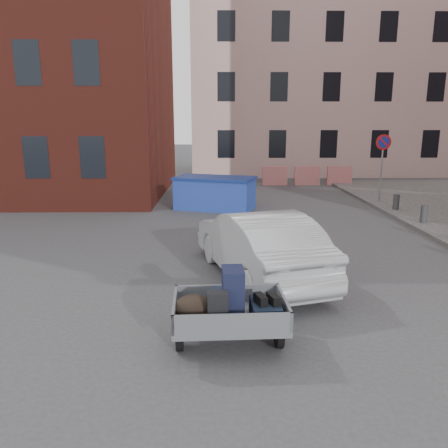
{
  "coord_description": "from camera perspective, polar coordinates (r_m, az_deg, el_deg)",
  "views": [
    {
      "loc": [
        -0.56,
        -7.8,
        3.21
      ],
      "look_at": [
        -0.4,
        1.27,
        1.1
      ],
      "focal_mm": 35.0,
      "sensor_mm": 36.0,
      "label": 1
    }
  ],
  "objects": [
    {
      "name": "building_pink",
      "position": [
        30.74,
        12.09,
        19.89
      ],
      "size": [
        16.0,
        8.0,
        14.0
      ],
      "primitive_type": "cube",
      "color": "beige",
      "rests_on": "ground"
    },
    {
      "name": "no_parking_sign",
      "position": [
        18.52,
        20.01,
        8.6
      ],
      "size": [
        0.6,
        0.09,
        2.65
      ],
      "color": "gray",
      "rests_on": "sidewalk"
    },
    {
      "name": "trailer",
      "position": [
        6.35,
        0.64,
        -11.1
      ],
      "size": [
        1.64,
        1.83,
        1.2
      ],
      "rotation": [
        0.0,
        0.0,
        0.04
      ],
      "color": "black",
      "rests_on": "ground"
    },
    {
      "name": "dumpster",
      "position": [
        16.55,
        -1.2,
        4.08
      ],
      "size": [
        3.27,
        2.37,
        1.23
      ],
      "rotation": [
        0.0,
        0.0,
        -0.32
      ],
      "color": "#223FA5",
      "rests_on": "ground"
    },
    {
      "name": "ground",
      "position": [
        8.45,
        2.92,
        -9.25
      ],
      "size": [
        120.0,
        120.0,
        0.0
      ],
      "primitive_type": "plane",
      "color": "#38383A",
      "rests_on": "ground"
    },
    {
      "name": "building_brick",
      "position": [
        22.76,
        -24.53,
        21.56
      ],
      "size": [
        12.0,
        10.0,
        14.0
      ],
      "primitive_type": "cube",
      "color": "#591E16",
      "rests_on": "ground"
    },
    {
      "name": "barriers",
      "position": [
        23.44,
        10.82,
        6.21
      ],
      "size": [
        4.7,
        0.18,
        1.0
      ],
      "color": "red",
      "rests_on": "ground"
    },
    {
      "name": "silver_car",
      "position": [
        9.18,
        4.51,
        -2.67
      ],
      "size": [
        2.73,
        4.64,
        1.45
      ],
      "primitive_type": "imported",
      "rotation": [
        0.0,
        0.0,
        3.43
      ],
      "color": "#A3A6AA",
      "rests_on": "ground"
    }
  ]
}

